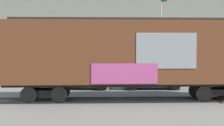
{
  "coord_description": "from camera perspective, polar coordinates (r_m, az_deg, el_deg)",
  "views": [
    {
      "loc": [
        -1.0,
        -17.65,
        3.12
      ],
      "look_at": [
        0.38,
        2.91,
        2.05
      ],
      "focal_mm": 48.88,
      "sensor_mm": 36.0,
      "label": 1
    }
  ],
  "objects": [
    {
      "name": "parked_car_green",
      "position": [
        22.91,
        -5.46,
        -2.88
      ],
      "size": [
        4.36,
        2.43,
        1.55
      ],
      "color": "#1E5933",
      "rests_on": "ground_plane"
    },
    {
      "name": "flagpole",
      "position": [
        28.65,
        9.49,
        7.02
      ],
      "size": [
        0.82,
        1.32,
        8.23
      ],
      "color": "silver",
      "rests_on": "ground_plane"
    },
    {
      "name": "hillside",
      "position": [
        72.96,
        -3.07,
        5.22
      ],
      "size": [
        125.5,
        37.44,
        15.67
      ],
      "color": "gray",
      "rests_on": "ground_plane"
    },
    {
      "name": "ground_plane",
      "position": [
        17.96,
        -0.58,
        -7.02
      ],
      "size": [
        260.0,
        260.0,
        0.0
      ],
      "primitive_type": "plane",
      "color": "slate"
    },
    {
      "name": "track",
      "position": [
        18.04,
        2.7,
        -6.85
      ],
      "size": [
        60.02,
        3.63,
        0.08
      ],
      "color": "#4C4742",
      "rests_on": "ground_plane"
    },
    {
      "name": "freight_car",
      "position": [
        17.81,
        3.61,
        1.82
      ],
      "size": [
        14.93,
        3.29,
        4.83
      ],
      "color": "brown",
      "rests_on": "ground_plane"
    },
    {
      "name": "parked_car_blue",
      "position": [
        23.05,
        7.41,
        -2.85
      ],
      "size": [
        4.58,
        2.11,
        1.59
      ],
      "color": "navy",
      "rests_on": "ground_plane"
    }
  ]
}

